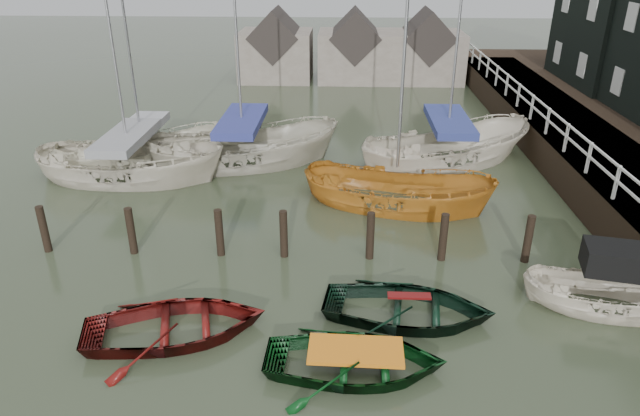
{
  "coord_description": "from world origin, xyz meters",
  "views": [
    {
      "loc": [
        0.42,
        -10.96,
        8.03
      ],
      "look_at": [
        -0.2,
        3.25,
        1.4
      ],
      "focal_mm": 32.0,
      "sensor_mm": 36.0,
      "label": 1
    }
  ],
  "objects_px": {
    "rowboat_green": "(355,371)",
    "rowboat_red": "(177,335)",
    "sailboat_c": "(395,205)",
    "rowboat_dkgreen": "(408,318)",
    "motorboat": "(606,305)",
    "sailboat_a": "(132,177)",
    "sailboat_e": "(145,163)",
    "sailboat_d": "(445,161)",
    "sailboat_b": "(244,162)"
  },
  "relations": [
    {
      "from": "rowboat_dkgreen",
      "to": "sailboat_d",
      "type": "distance_m",
      "value": 10.91
    },
    {
      "from": "rowboat_dkgreen",
      "to": "sailboat_c",
      "type": "bearing_deg",
      "value": 5.61
    },
    {
      "from": "sailboat_d",
      "to": "rowboat_dkgreen",
      "type": "bearing_deg",
      "value": 142.95
    },
    {
      "from": "rowboat_dkgreen",
      "to": "sailboat_e",
      "type": "relative_size",
      "value": 0.38
    },
    {
      "from": "sailboat_c",
      "to": "motorboat",
      "type": "bearing_deg",
      "value": -125.33
    },
    {
      "from": "rowboat_green",
      "to": "sailboat_b",
      "type": "distance_m",
      "value": 12.81
    },
    {
      "from": "motorboat",
      "to": "sailboat_a",
      "type": "distance_m",
      "value": 16.25
    },
    {
      "from": "motorboat",
      "to": "sailboat_d",
      "type": "height_order",
      "value": "sailboat_d"
    },
    {
      "from": "sailboat_a",
      "to": "sailboat_d",
      "type": "xyz_separation_m",
      "value": [
        12.0,
        2.29,
        -0.0
      ]
    },
    {
      "from": "rowboat_green",
      "to": "motorboat",
      "type": "distance_m",
      "value": 6.54
    },
    {
      "from": "sailboat_c",
      "to": "sailboat_b",
      "type": "bearing_deg",
      "value": 73.0
    },
    {
      "from": "sailboat_b",
      "to": "sailboat_c",
      "type": "height_order",
      "value": "sailboat_b"
    },
    {
      "from": "rowboat_green",
      "to": "sailboat_d",
      "type": "height_order",
      "value": "sailboat_d"
    },
    {
      "from": "sailboat_a",
      "to": "sailboat_d",
      "type": "relative_size",
      "value": 0.95
    },
    {
      "from": "rowboat_green",
      "to": "sailboat_c",
      "type": "distance_m",
      "value": 8.4
    },
    {
      "from": "rowboat_dkgreen",
      "to": "sailboat_d",
      "type": "bearing_deg",
      "value": -6.05
    },
    {
      "from": "sailboat_a",
      "to": "sailboat_b",
      "type": "distance_m",
      "value": 4.33
    },
    {
      "from": "sailboat_e",
      "to": "sailboat_d",
      "type": "bearing_deg",
      "value": -107.28
    },
    {
      "from": "sailboat_d",
      "to": "sailboat_e",
      "type": "height_order",
      "value": "sailboat_d"
    },
    {
      "from": "sailboat_d",
      "to": "sailboat_e",
      "type": "bearing_deg",
      "value": 70.03
    },
    {
      "from": "motorboat",
      "to": "sailboat_a",
      "type": "relative_size",
      "value": 0.35
    },
    {
      "from": "sailboat_d",
      "to": "sailboat_e",
      "type": "distance_m",
      "value": 12.04
    },
    {
      "from": "rowboat_green",
      "to": "sailboat_c",
      "type": "relative_size",
      "value": 0.35
    },
    {
      "from": "sailboat_a",
      "to": "sailboat_e",
      "type": "height_order",
      "value": "sailboat_a"
    },
    {
      "from": "rowboat_dkgreen",
      "to": "sailboat_c",
      "type": "height_order",
      "value": "sailboat_c"
    },
    {
      "from": "sailboat_a",
      "to": "sailboat_e",
      "type": "xyz_separation_m",
      "value": [
        -0.02,
        1.51,
        -0.0
      ]
    },
    {
      "from": "sailboat_b",
      "to": "rowboat_green",
      "type": "bearing_deg",
      "value": -174.87
    },
    {
      "from": "sailboat_c",
      "to": "sailboat_a",
      "type": "bearing_deg",
      "value": 95.03
    },
    {
      "from": "rowboat_green",
      "to": "rowboat_red",
      "type": "bearing_deg",
      "value": 77.39
    },
    {
      "from": "sailboat_a",
      "to": "sailboat_c",
      "type": "bearing_deg",
      "value": -99.45
    },
    {
      "from": "sailboat_a",
      "to": "rowboat_red",
      "type": "bearing_deg",
      "value": -153.54
    },
    {
      "from": "rowboat_dkgreen",
      "to": "sailboat_a",
      "type": "relative_size",
      "value": 0.33
    },
    {
      "from": "sailboat_b",
      "to": "motorboat",
      "type": "bearing_deg",
      "value": -147.35
    },
    {
      "from": "rowboat_green",
      "to": "sailboat_c",
      "type": "xyz_separation_m",
      "value": [
        1.45,
        8.28,
        0.01
      ]
    },
    {
      "from": "rowboat_green",
      "to": "rowboat_dkgreen",
      "type": "distance_m",
      "value": 2.27
    },
    {
      "from": "sailboat_a",
      "to": "sailboat_d",
      "type": "distance_m",
      "value": 12.21
    },
    {
      "from": "rowboat_red",
      "to": "rowboat_dkgreen",
      "type": "height_order",
      "value": "rowboat_red"
    },
    {
      "from": "motorboat",
      "to": "sailboat_b",
      "type": "height_order",
      "value": "sailboat_b"
    },
    {
      "from": "rowboat_dkgreen",
      "to": "sailboat_a",
      "type": "height_order",
      "value": "sailboat_a"
    },
    {
      "from": "rowboat_dkgreen",
      "to": "rowboat_red",
      "type": "bearing_deg",
      "value": 106.89
    },
    {
      "from": "rowboat_green",
      "to": "sailboat_a",
      "type": "bearing_deg",
      "value": 40.25
    },
    {
      "from": "rowboat_dkgreen",
      "to": "sailboat_b",
      "type": "xyz_separation_m",
      "value": [
        -5.57,
        10.18,
        0.06
      ]
    },
    {
      "from": "rowboat_dkgreen",
      "to": "rowboat_green",
      "type": "bearing_deg",
      "value": 153.56
    },
    {
      "from": "rowboat_green",
      "to": "sailboat_b",
      "type": "bearing_deg",
      "value": 21.06
    },
    {
      "from": "sailboat_e",
      "to": "sailboat_b",
      "type": "bearing_deg",
      "value": -105.97
    },
    {
      "from": "rowboat_green",
      "to": "sailboat_d",
      "type": "bearing_deg",
      "value": -15.42
    },
    {
      "from": "rowboat_red",
      "to": "sailboat_a",
      "type": "height_order",
      "value": "sailboat_a"
    },
    {
      "from": "rowboat_red",
      "to": "sailboat_a",
      "type": "bearing_deg",
      "value": 9.9
    },
    {
      "from": "motorboat",
      "to": "sailboat_a",
      "type": "bearing_deg",
      "value": 73.52
    },
    {
      "from": "rowboat_red",
      "to": "sailboat_c",
      "type": "height_order",
      "value": "sailboat_c"
    }
  ]
}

